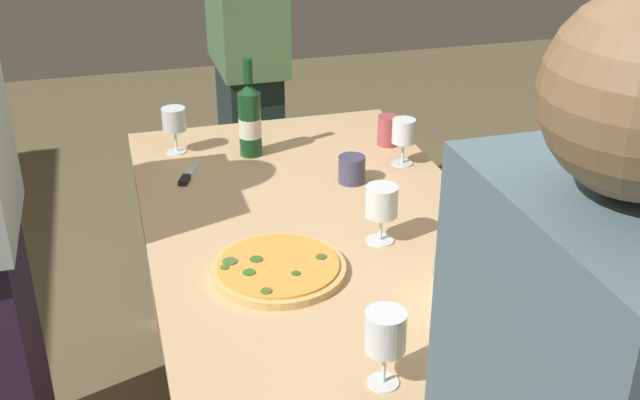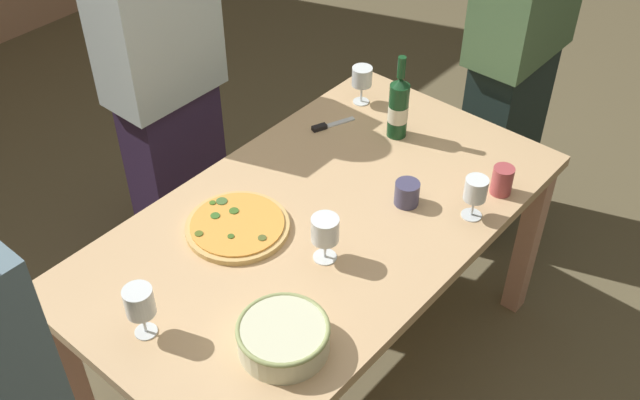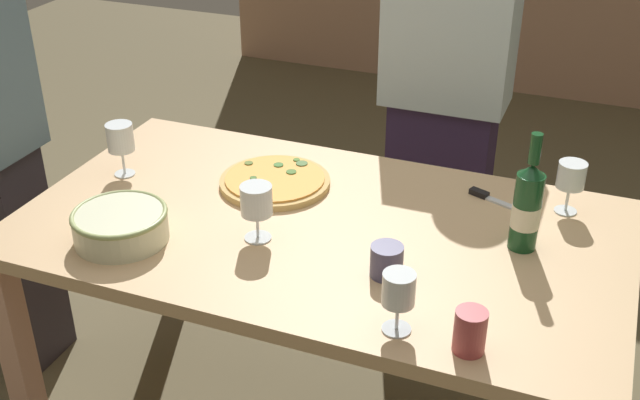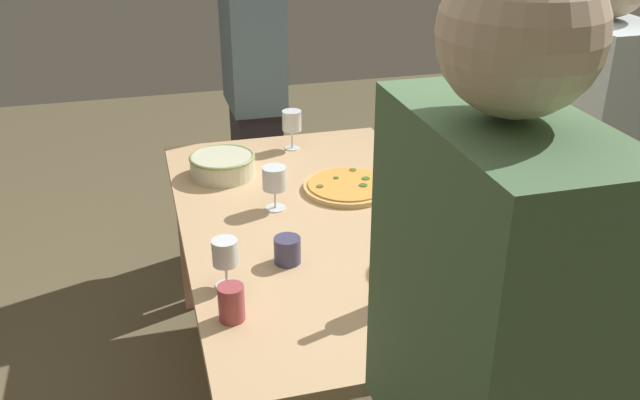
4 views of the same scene
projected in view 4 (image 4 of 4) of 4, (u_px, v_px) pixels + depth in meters
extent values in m
plane|color=brown|center=(320.00, 397.00, 2.64)|extent=(8.00, 8.00, 0.00)
cube|color=tan|center=(320.00, 225.00, 2.32)|extent=(1.60, 0.90, 0.04)
cube|color=tan|center=(187.00, 235.00, 3.04)|extent=(0.07, 0.07, 0.71)
cube|color=tan|center=(361.00, 214.00, 3.22)|extent=(0.07, 0.07, 0.71)
cylinder|color=#DBB167|center=(348.00, 187.00, 2.52)|extent=(0.32, 0.32, 0.02)
cylinder|color=#F0A040|center=(348.00, 184.00, 2.52)|extent=(0.29, 0.29, 0.01)
cylinder|color=#476D34|center=(380.00, 184.00, 2.50)|extent=(0.04, 0.04, 0.00)
cylinder|color=#3F6A25|center=(363.00, 185.00, 2.50)|extent=(0.03, 0.03, 0.00)
cylinder|color=#3C6421|center=(336.00, 178.00, 2.55)|extent=(0.02, 0.02, 0.00)
cylinder|color=#3A7029|center=(366.00, 179.00, 2.55)|extent=(0.03, 0.03, 0.00)
cylinder|color=#53602A|center=(320.00, 186.00, 2.49)|extent=(0.03, 0.03, 0.00)
cylinder|color=#526622|center=(353.00, 170.00, 2.62)|extent=(0.03, 0.03, 0.00)
cylinder|color=#437022|center=(382.00, 181.00, 2.53)|extent=(0.02, 0.02, 0.00)
cylinder|color=beige|center=(223.00, 166.00, 2.62)|extent=(0.24, 0.24, 0.08)
torus|color=#9AA765|center=(222.00, 157.00, 2.61)|extent=(0.24, 0.24, 0.01)
cylinder|color=#154220|center=(402.00, 269.00, 1.84)|extent=(0.07, 0.07, 0.20)
cone|color=#154220|center=(404.00, 231.00, 1.79)|extent=(0.07, 0.07, 0.03)
cylinder|color=#154220|center=(405.00, 210.00, 1.76)|extent=(0.03, 0.03, 0.08)
cylinder|color=#EAE7C7|center=(401.00, 272.00, 1.84)|extent=(0.07, 0.07, 0.06)
cylinder|color=white|center=(491.00, 306.00, 1.86)|extent=(0.06, 0.06, 0.00)
cylinder|color=white|center=(492.00, 294.00, 1.85)|extent=(0.01, 0.01, 0.07)
cylinder|color=white|center=(495.00, 270.00, 1.81)|extent=(0.08, 0.08, 0.07)
cylinder|color=white|center=(292.00, 148.00, 2.88)|extent=(0.06, 0.06, 0.00)
cylinder|color=white|center=(292.00, 139.00, 2.87)|extent=(0.01, 0.01, 0.08)
cylinder|color=white|center=(292.00, 121.00, 2.83)|extent=(0.08, 0.08, 0.08)
cylinder|color=maroon|center=(292.00, 125.00, 2.84)|extent=(0.07, 0.07, 0.04)
cylinder|color=white|center=(275.00, 208.00, 2.39)|extent=(0.07, 0.07, 0.00)
cylinder|color=white|center=(275.00, 198.00, 2.37)|extent=(0.01, 0.01, 0.07)
cylinder|color=white|center=(274.00, 178.00, 2.34)|extent=(0.08, 0.08, 0.08)
cylinder|color=maroon|center=(275.00, 185.00, 2.35)|extent=(0.07, 0.07, 0.03)
cylinder|color=white|center=(227.00, 285.00, 1.95)|extent=(0.06, 0.06, 0.00)
cylinder|color=white|center=(226.00, 274.00, 1.94)|extent=(0.01, 0.01, 0.07)
cylinder|color=white|center=(225.00, 252.00, 1.91)|extent=(0.07, 0.07, 0.07)
cylinder|color=maroon|center=(225.00, 259.00, 1.92)|extent=(0.06, 0.06, 0.03)
cylinder|color=#AE454A|center=(231.00, 303.00, 1.79)|extent=(0.07, 0.07, 0.10)
cylinder|color=#434061|center=(287.00, 250.00, 2.05)|extent=(0.08, 0.08, 0.08)
cube|color=silver|center=(455.00, 275.00, 2.00)|extent=(0.12, 0.06, 0.01)
cube|color=black|center=(454.00, 259.00, 2.07)|extent=(0.06, 0.04, 0.02)
cube|color=#2F1F3D|center=(559.00, 293.00, 2.56)|extent=(0.36, 0.20, 0.79)
cube|color=silver|center=(591.00, 112.00, 2.26)|extent=(0.42, 0.24, 0.59)
cube|color=#4C7149|center=(487.00, 308.00, 1.13)|extent=(0.46, 0.24, 0.64)
sphere|color=beige|center=(521.00, 33.00, 0.94)|extent=(0.23, 0.23, 0.23)
cube|color=#322D35|center=(258.00, 181.00, 3.46)|extent=(0.33, 0.20, 0.78)
cube|color=slate|center=(252.00, 42.00, 3.16)|extent=(0.38, 0.24, 0.59)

